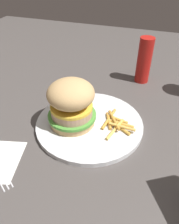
# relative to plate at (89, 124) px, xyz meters

# --- Properties ---
(ground_plane) EXTENTS (1.60, 1.60, 0.00)m
(ground_plane) POSITION_rel_plate_xyz_m (-0.01, -0.02, -0.01)
(ground_plane) COLOR #47423F
(plate) EXTENTS (0.26, 0.26, 0.01)m
(plate) POSITION_rel_plate_xyz_m (0.00, 0.00, 0.00)
(plate) COLOR silver
(plate) RESTS_ON ground_plane
(sandwich) EXTENTS (0.11, 0.11, 0.11)m
(sandwich) POSITION_rel_plate_xyz_m (0.01, -0.04, 0.06)
(sandwich) COLOR tan
(sandwich) RESTS_ON plate
(fries_pile) EXTENTS (0.11, 0.08, 0.01)m
(fries_pile) POSITION_rel_plate_xyz_m (-0.01, 0.06, 0.01)
(fries_pile) COLOR #E5B251
(fries_pile) RESTS_ON plate
(ketchup_bottle) EXTENTS (0.04, 0.04, 0.14)m
(ketchup_bottle) POSITION_rel_plate_xyz_m (-0.27, 0.09, 0.06)
(ketchup_bottle) COLOR #B21914
(ketchup_bottle) RESTS_ON ground_plane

